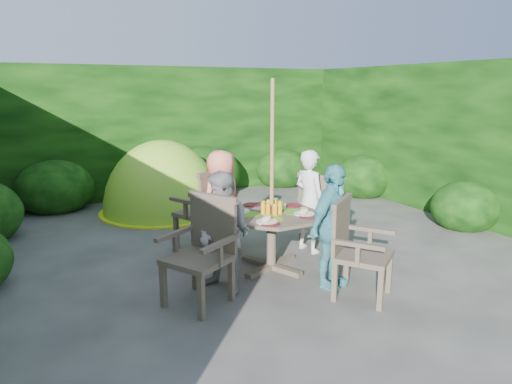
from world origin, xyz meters
name	(u,v)px	position (x,y,z in m)	size (l,w,h in m)	color
ground	(253,248)	(0.00, 0.00, 0.00)	(60.00, 60.00, 0.00)	#403D39
hedge_enclosure	(214,144)	(0.00, 1.33, 1.25)	(9.00, 9.00, 2.50)	black
patio_table	(272,222)	(-0.11, -0.71, 0.57)	(1.54, 1.54, 0.82)	#473B2E
parasol_pole	(272,178)	(-0.11, -0.72, 1.10)	(0.04, 0.04, 2.20)	olive
garden_chair_right	(322,208)	(0.89, -0.29, 0.51)	(0.71, 0.74, 0.96)	#473B2E
garden_chair_left	(203,249)	(-1.12, -1.14, 0.55)	(0.78, 0.80, 1.02)	#473B2E
garden_chair_back	(206,208)	(-0.54, 0.28, 0.55)	(0.80, 0.76, 1.04)	#473B2E
garden_chair_front	(356,247)	(0.30, -1.73, 0.52)	(0.77, 0.76, 0.97)	#473B2E
child_right	(309,201)	(0.62, -0.40, 0.67)	(0.49, 0.32, 1.34)	white
child_left	(224,233)	(-0.85, -1.04, 0.64)	(0.62, 0.48, 1.28)	gray
child_back	(222,203)	(-0.43, 0.02, 0.67)	(0.66, 0.43, 1.35)	#ED7D62
child_front	(332,227)	(0.21, -1.45, 0.67)	(0.78, 0.33, 1.34)	#49A3AB
dome_tent	(164,211)	(-0.54, 2.39, 0.00)	(2.17, 2.17, 2.48)	#A5DD2A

